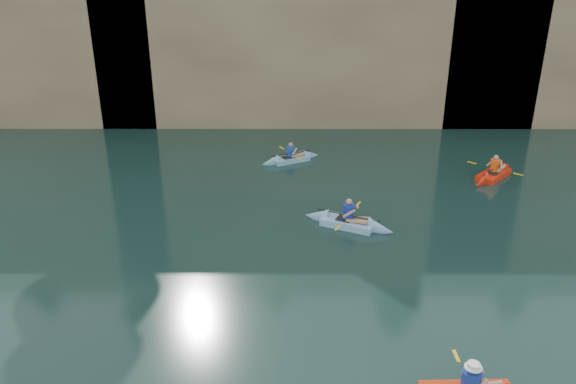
{
  "coord_description": "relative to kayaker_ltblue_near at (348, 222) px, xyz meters",
  "views": [
    {
      "loc": [
        0.42,
        -8.87,
        9.14
      ],
      "look_at": [
        0.39,
        5.44,
        3.0
      ],
      "focal_mm": 35.0,
      "sensor_mm": 36.0,
      "label": 1
    }
  ],
  "objects": [
    {
      "name": "cliff",
      "position": [
        -2.56,
        20.7,
        5.84
      ],
      "size": [
        70.0,
        16.0,
        12.0
      ],
      "primitive_type": "cube",
      "color": "tan",
      "rests_on": "ground"
    },
    {
      "name": "cliff_slab_center",
      "position": [
        -0.56,
        13.3,
        5.54
      ],
      "size": [
        24.0,
        2.4,
        11.4
      ],
      "primitive_type": "cube",
      "color": "#9E8960",
      "rests_on": "ground"
    },
    {
      "name": "sea_cave_center",
      "position": [
        -6.56,
        12.65,
        1.44
      ],
      "size": [
        3.5,
        1.0,
        3.2
      ],
      "primitive_type": "cube",
      "color": "black",
      "rests_on": "ground"
    },
    {
      "name": "sea_cave_east",
      "position": [
        7.44,
        12.65,
        2.09
      ],
      "size": [
        5.0,
        1.0,
        4.5
      ],
      "primitive_type": "cube",
      "color": "black",
      "rests_on": "ground"
    },
    {
      "name": "kayaker_ltblue_near",
      "position": [
        0.0,
        0.0,
        0.0
      ],
      "size": [
        3.39,
        2.39,
        1.34
      ],
      "rotation": [
        0.0,
        0.0,
        -0.44
      ],
      "color": "#86B6E1",
      "rests_on": "ground"
    },
    {
      "name": "kayaker_red_far",
      "position": [
        6.87,
        4.8,
        -0.01
      ],
      "size": [
        2.92,
        3.08,
        1.28
      ],
      "rotation": [
        0.0,
        0.0,
        0.83
      ],
      "color": "red",
      "rests_on": "ground"
    },
    {
      "name": "kayaker_ltblue_mid",
      "position": [
        -2.06,
        6.82,
        -0.02
      ],
      "size": [
        3.01,
        2.06,
        1.15
      ],
      "rotation": [
        0.0,
        0.0,
        0.48
      ],
      "color": "#7BAECF",
      "rests_on": "ground"
    }
  ]
}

